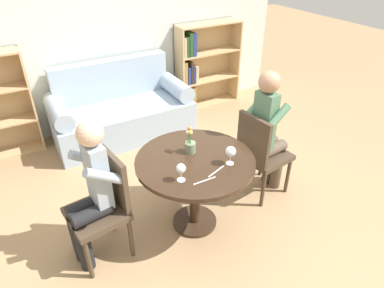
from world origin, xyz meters
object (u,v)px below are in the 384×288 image
at_px(chair_left, 104,203).
at_px(flower_vase, 190,143).
at_px(wine_glass_left, 181,169).
at_px(bookshelf_right, 200,67).
at_px(person_right, 268,132).
at_px(chair_right, 260,152).
at_px(person_left, 90,194).
at_px(wine_glass_right, 231,152).
at_px(couch, 121,112).

bearing_deg(chair_left, flower_vase, 84.10).
bearing_deg(wine_glass_left, flower_vase, 50.59).
bearing_deg(bookshelf_right, wine_glass_left, -123.66).
height_order(person_right, wine_glass_left, person_right).
distance_m(chair_right, person_left, 1.61).
height_order(wine_glass_left, wine_glass_right, wine_glass_right).
distance_m(chair_left, person_left, 0.17).
relative_size(wine_glass_left, flower_vase, 0.59).
relative_size(chair_left, wine_glass_right, 5.71).
bearing_deg(chair_left, person_left, -85.28).
bearing_deg(wine_glass_right, bookshelf_right, 64.52).
bearing_deg(chair_left, wine_glass_left, 54.90).
bearing_deg(flower_vase, couch, 90.59).
height_order(person_right, flower_vase, person_right).
relative_size(bookshelf_right, wine_glass_left, 8.33).
distance_m(wine_glass_left, flower_vase, 0.39).
relative_size(bookshelf_right, chair_left, 1.35).
relative_size(chair_right, person_left, 0.73).
bearing_deg(bookshelf_right, flower_vase, -122.74).
distance_m(bookshelf_right, flower_vase, 2.42).
xyz_separation_m(bookshelf_right, wine_glass_right, (-1.11, -2.34, 0.22)).
bearing_deg(couch, chair_left, -113.09).
height_order(chair_left, person_left, person_left).
xyz_separation_m(wine_glass_right, flower_vase, (-0.19, 0.30, -0.02)).
xyz_separation_m(chair_left, wine_glass_right, (0.97, -0.28, 0.32)).
bearing_deg(flower_vase, wine_glass_right, -57.33).
bearing_deg(bookshelf_right, wine_glass_right, -115.48).
height_order(chair_left, person_right, person_right).
distance_m(person_left, wine_glass_right, 1.11).
relative_size(bookshelf_right, flower_vase, 4.93).
distance_m(person_right, wine_glass_left, 1.11).
xyz_separation_m(chair_right, wine_glass_left, (-0.99, -0.25, 0.31)).
bearing_deg(couch, wine_glass_right, -84.13).
relative_size(person_left, person_right, 0.95).
distance_m(wine_glass_right, flower_vase, 0.36).
bearing_deg(bookshelf_right, chair_left, -135.46).
distance_m(bookshelf_right, chair_right, 2.16).
relative_size(couch, person_left, 1.40).
height_order(couch, chair_left, couch).
distance_m(couch, wine_glass_right, 2.14).
distance_m(chair_right, wine_glass_left, 1.06).
xyz_separation_m(person_right, wine_glass_left, (-1.07, -0.27, 0.13)).
bearing_deg(bookshelf_right, couch, -168.42).
height_order(chair_left, chair_right, same).
bearing_deg(chair_left, bookshelf_right, 127.26).
xyz_separation_m(bookshelf_right, chair_left, (-2.08, -2.05, -0.10)).
bearing_deg(couch, person_left, -115.27).
distance_m(person_left, person_right, 1.70).
bearing_deg(chair_left, chair_right, 81.53).
height_order(couch, person_right, person_right).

